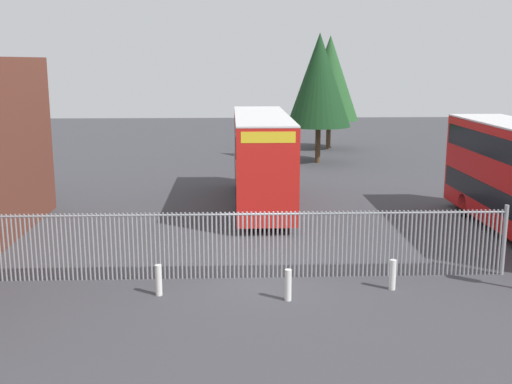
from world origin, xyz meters
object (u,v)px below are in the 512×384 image
double_decker_bus_behind_fence_left (261,157)px  bollard_near_right (393,275)px  bollard_near_left (159,280)px  bollard_center_front (288,285)px

double_decker_bus_behind_fence_left → bollard_near_right: (3.48, -11.38, -1.95)m
double_decker_bus_behind_fence_left → bollard_near_left: size_ratio=11.38×
bollard_center_front → bollard_near_right: same height
double_decker_bus_behind_fence_left → bollard_near_left: 12.29m
bollard_near_right → double_decker_bus_behind_fence_left: bearing=107.0°
bollard_near_left → bollard_center_front: size_ratio=1.00×
double_decker_bus_behind_fence_left → bollard_near_left: bearing=-107.4°
bollard_near_left → bollard_near_right: (7.12, 0.20, 0.00)m
bollard_near_left → bollard_center_front: (3.84, -0.57, 0.00)m
bollard_near_right → bollard_center_front: bearing=-166.8°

